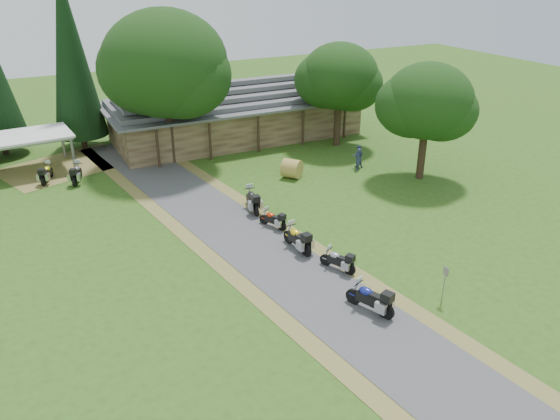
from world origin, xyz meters
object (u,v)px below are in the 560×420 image
hay_bale (292,169)px  carport (27,153)px  motorcycle_carport_a (46,172)px  motorcycle_row_a (370,297)px  motorcycle_row_c (297,237)px  motorcycle_row_e (252,199)px  motorcycle_row_d (273,218)px  lodge (236,109)px  motorcycle_row_b (338,259)px  motorcycle_carport_b (77,172)px

hay_bale → carport: bearing=149.3°
motorcycle_carport_a → motorcycle_row_a: bearing=-131.2°
carport → hay_bale: size_ratio=4.68×
carport → motorcycle_carport_a: carport is taller
motorcycle_row_a → motorcycle_row_c: (-0.17, 6.26, -0.00)m
carport → hay_bale: 18.92m
hay_bale → motorcycle_row_e: bearing=-141.5°
motorcycle_row_a → motorcycle_row_d: motorcycle_row_a is taller
carport → motorcycle_row_c: 22.28m
carport → motorcycle_row_d: size_ratio=3.69×
lodge → motorcycle_row_b: size_ratio=12.11×
motorcycle_row_c → motorcycle_carport_b: size_ratio=1.05×
lodge → motorcycle_carport_a: 16.14m
lodge → carport: (-16.51, -0.93, -1.11)m
carport → motorcycle_row_d: carport is taller
carport → motorcycle_row_a: 27.88m
motorcycle_carport_a → motorcycle_carport_b: motorcycle_carport_b is taller
motorcycle_row_b → motorcycle_row_d: motorcycle_row_b is taller
carport → motorcycle_carport_b: 4.71m
hay_bale → motorcycle_carport_a: bearing=155.8°
carport → motorcycle_row_e: bearing=-54.0°
lodge → motorcycle_row_c: size_ratio=10.11×
motorcycle_row_d → motorcycle_carport_b: size_ratio=0.83×
carport → motorcycle_row_a: (11.79, -25.26, -0.62)m
motorcycle_row_b → motorcycle_carport_a: 22.17m
motorcycle_carport_a → hay_bale: 16.83m
motorcycle_row_d → hay_bale: hay_bale is taller
lodge → motorcycle_row_a: (-4.72, -26.19, -1.72)m
motorcycle_row_b → carport: bearing=4.3°
carport → motorcycle_carport_a: bearing=-76.7°
carport → motorcycle_row_c: size_ratio=2.93×
motorcycle_row_d → motorcycle_row_b: bearing=162.8°
lodge → motorcycle_row_e: lodge is taller
carport → motorcycle_carport_a: (0.90, -2.76, -0.68)m
carport → hay_bale: carport is taller
motorcycle_row_c → motorcycle_carport_a: 19.46m
motorcycle_row_e → motorcycle_carport_a: (-10.66, 10.64, -0.07)m
motorcycle_row_c → hay_bale: bearing=-32.0°
motorcycle_row_a → motorcycle_carport_a: bearing=4.1°
lodge → motorcycle_row_b: 23.08m
motorcycle_row_e → motorcycle_row_c: bearing=-170.4°
motorcycle_row_d → motorcycle_row_e: (-0.06, 2.68, 0.16)m
carport → motorcycle_row_d: 19.85m
motorcycle_row_d → motorcycle_carport_a: motorcycle_carport_a is taller
motorcycle_row_a → motorcycle_carport_b: motorcycle_row_a is taller
carport → motorcycle_row_c: carport is taller
motorcycle_row_e → motorcycle_carport_b: motorcycle_row_e is taller
motorcycle_row_b → motorcycle_carport_b: size_ratio=0.87×
carport → motorcycle_carport_b: carport is taller
motorcycle_carport_a → hay_bale: size_ratio=1.47×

